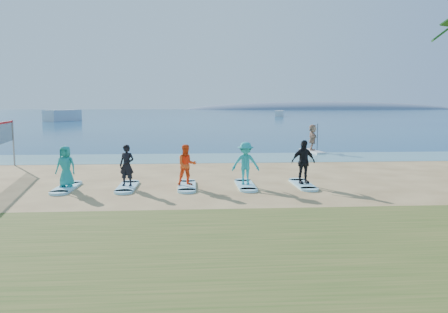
{
  "coord_description": "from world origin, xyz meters",
  "views": [
    {
      "loc": [
        -1.55,
        -16.63,
        3.32
      ],
      "look_at": [
        -0.19,
        2.0,
        1.1
      ],
      "focal_mm": 35.0,
      "sensor_mm": 36.0,
      "label": 1
    }
  ],
  "objects": [
    {
      "name": "ocean",
      "position": [
        0.0,
        160.0,
        0.01
      ],
      "size": [
        600.0,
        600.0,
        0.0
      ],
      "primitive_type": "plane",
      "color": "navy",
      "rests_on": "ground"
    },
    {
      "name": "surfboard_0",
      "position": [
        -6.56,
        0.85,
        0.04
      ],
      "size": [
        0.7,
        2.2,
        0.09
      ],
      "primitive_type": "cube",
      "color": "#A4E9FF",
      "rests_on": "ground"
    },
    {
      "name": "paddleboard",
      "position": [
        6.91,
        13.51,
        0.06
      ],
      "size": [
        1.17,
        3.07,
        0.12
      ],
      "primitive_type": "cube",
      "rotation": [
        0.0,
        0.0,
        0.16
      ],
      "color": "silver",
      "rests_on": "ground"
    },
    {
      "name": "surfboard_2",
      "position": [
        -1.78,
        0.85,
        0.04
      ],
      "size": [
        0.7,
        2.2,
        0.09
      ],
      "primitive_type": "cube",
      "color": "#A4E9FF",
      "rests_on": "ground"
    },
    {
      "name": "shallow_water",
      "position": [
        0.0,
        10.5,
        0.01
      ],
      "size": [
        600.0,
        600.0,
        0.0
      ],
      "primitive_type": "plane",
      "color": "teal",
      "rests_on": "ground"
    },
    {
      "name": "paddleboarder",
      "position": [
        6.91,
        13.51,
        1.03
      ],
      "size": [
        0.97,
        1.77,
        1.82
      ],
      "primitive_type": "imported",
      "rotation": [
        0.0,
        0.0,
        1.3
      ],
      "color": "tan",
      "rests_on": "paddleboard"
    },
    {
      "name": "student_2",
      "position": [
        -1.78,
        0.85,
        0.91
      ],
      "size": [
        0.91,
        0.77,
        1.64
      ],
      "primitive_type": "imported",
      "rotation": [
        0.0,
        0.0,
        0.21
      ],
      "color": "#FF511A",
      "rests_on": "surfboard_2"
    },
    {
      "name": "student_4",
      "position": [
        2.99,
        0.85,
        0.99
      ],
      "size": [
        1.12,
        0.67,
        1.8
      ],
      "primitive_type": "imported",
      "rotation": [
        0.0,
        0.0,
        0.23
      ],
      "color": "black",
      "rests_on": "surfboard_4"
    },
    {
      "name": "student_3",
      "position": [
        0.6,
        0.85,
        0.95
      ],
      "size": [
        1.15,
        0.7,
        1.73
      ],
      "primitive_type": "imported",
      "rotation": [
        0.0,
        0.0,
        -0.06
      ],
      "color": "teal",
      "rests_on": "surfboard_3"
    },
    {
      "name": "boat_offshore_b",
      "position": [
        22.96,
        105.12,
        0.0
      ],
      "size": [
        3.71,
        7.16,
        1.65
      ],
      "primitive_type": "cube",
      "rotation": [
        0.0,
        0.0,
        -0.22
      ],
      "color": "silver",
      "rests_on": "ground"
    },
    {
      "name": "student_0",
      "position": [
        -6.56,
        0.85,
        0.9
      ],
      "size": [
        0.87,
        0.64,
        1.62
      ],
      "primitive_type": "imported",
      "rotation": [
        0.0,
        0.0,
        -0.16
      ],
      "color": "teal",
      "rests_on": "surfboard_0"
    },
    {
      "name": "ground",
      "position": [
        0.0,
        0.0,
        0.0
      ],
      "size": [
        600.0,
        600.0,
        0.0
      ],
      "primitive_type": "plane",
      "color": "tan",
      "rests_on": "ground"
    },
    {
      "name": "student_1",
      "position": [
        -4.17,
        0.85,
        0.92
      ],
      "size": [
        0.69,
        0.56,
        1.66
      ],
      "primitive_type": "imported",
      "rotation": [
        0.0,
        0.0,
        -0.3
      ],
      "color": "black",
      "rests_on": "surfboard_1"
    },
    {
      "name": "surfboard_4",
      "position": [
        2.99,
        0.85,
        0.04
      ],
      "size": [
        0.7,
        2.2,
        0.09
      ],
      "primitive_type": "cube",
      "color": "#A4E9FF",
      "rests_on": "ground"
    },
    {
      "name": "surfboard_1",
      "position": [
        -4.17,
        0.85,
        0.04
      ],
      "size": [
        0.7,
        2.2,
        0.09
      ],
      "primitive_type": "cube",
      "color": "#A4E9FF",
      "rests_on": "ground"
    },
    {
      "name": "boat_offshore_a",
      "position": [
        -28.09,
        75.58,
        0.0
      ],
      "size": [
        5.82,
        9.57,
        2.28
      ],
      "primitive_type": "cube",
      "rotation": [
        0.0,
        0.0,
        -0.36
      ],
      "color": "silver",
      "rests_on": "ground"
    },
    {
      "name": "surfboard_3",
      "position": [
        0.6,
        0.85,
        0.04
      ],
      "size": [
        0.7,
        2.2,
        0.09
      ],
      "primitive_type": "cube",
      "color": "#A4E9FF",
      "rests_on": "ground"
    },
    {
      "name": "island_ridge",
      "position": [
        95.0,
        300.0,
        0.0
      ],
      "size": [
        220.0,
        56.0,
        18.0
      ],
      "primitive_type": "ellipsoid",
      "color": "slate",
      "rests_on": "ground"
    }
  ]
}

